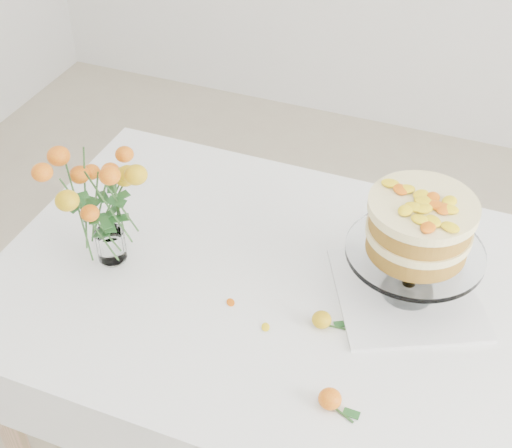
{
  "coord_description": "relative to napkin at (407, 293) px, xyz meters",
  "views": [
    {
      "loc": [
        0.34,
        -1.12,
        1.93
      ],
      "look_at": [
        -0.1,
        0.0,
        0.92
      ],
      "focal_mm": 50.0,
      "sensor_mm": 36.0,
      "label": 1
    }
  ],
  "objects": [
    {
      "name": "table",
      "position": [
        -0.24,
        -0.07,
        -0.09
      ],
      "size": [
        1.43,
        0.93,
        0.76
      ],
      "color": "tan",
      "rests_on": "ground"
    },
    {
      "name": "rose_vase",
      "position": [
        -0.68,
        -0.14,
        0.2
      ],
      "size": [
        0.29,
        0.29,
        0.35
      ],
      "rotation": [
        0.0,
        0.0,
        0.37
      ],
      "color": "white",
      "rests_on": "table"
    },
    {
      "name": "stray_petal_b",
      "position": [
        -0.26,
        -0.21,
        -0.0
      ],
      "size": [
        0.03,
        0.02,
        0.0
      ],
      "primitive_type": "ellipsoid",
      "color": "yellow",
      "rests_on": "table"
    },
    {
      "name": "stray_petal_a",
      "position": [
        -0.36,
        -0.17,
        -0.0
      ],
      "size": [
        0.03,
        0.02,
        0.0
      ],
      "primitive_type": "ellipsoid",
      "color": "yellow",
      "rests_on": "table"
    },
    {
      "name": "loose_rose_far",
      "position": [
        -0.08,
        -0.35,
        0.01
      ],
      "size": [
        0.08,
        0.05,
        0.04
      ],
      "rotation": [
        0.0,
        0.0,
        -0.42
      ],
      "color": "#DB3D0A",
      "rests_on": "table"
    },
    {
      "name": "cake_stand",
      "position": [
        0.0,
        0.0,
        0.19
      ],
      "size": [
        0.3,
        0.3,
        0.27
      ],
      "rotation": [
        0.0,
        0.0,
        -0.12
      ],
      "color": "white",
      "rests_on": "napkin"
    },
    {
      "name": "loose_rose_near",
      "position": [
        -0.15,
        -0.16,
        0.01
      ],
      "size": [
        0.08,
        0.04,
        0.04
      ],
      "rotation": [
        0.0,
        0.0,
        0.1
      ],
      "color": "gold",
      "rests_on": "table"
    },
    {
      "name": "napkin",
      "position": [
        0.0,
        0.0,
        0.0
      ],
      "size": [
        0.42,
        0.42,
        0.01
      ],
      "primitive_type": "cube",
      "rotation": [
        0.0,
        0.0,
        0.46
      ],
      "color": "white",
      "rests_on": "table"
    }
  ]
}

